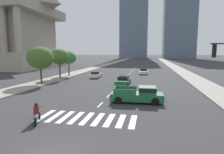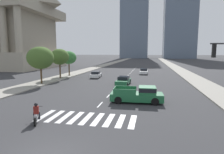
% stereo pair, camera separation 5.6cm
% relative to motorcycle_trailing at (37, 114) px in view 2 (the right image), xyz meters
% --- Properties ---
extents(sidewalk_east, '(4.00, 260.00, 0.15)m').
position_rel_motorcycle_trailing_xyz_m(sidewalk_east, '(16.64, 25.59, -0.51)').
color(sidewalk_east, gray).
rests_on(sidewalk_east, ground).
extents(sidewalk_west, '(4.00, 260.00, 0.15)m').
position_rel_motorcycle_trailing_xyz_m(sidewalk_west, '(-9.88, 25.59, -0.51)').
color(sidewalk_west, gray).
rests_on(sidewalk_west, ground).
extents(crosswalk_near, '(7.65, 2.89, 0.01)m').
position_rel_motorcycle_trailing_xyz_m(crosswalk_near, '(3.38, 1.49, -0.58)').
color(crosswalk_near, silver).
rests_on(crosswalk_near, ground).
extents(lane_divider_center, '(0.14, 50.00, 0.01)m').
position_rel_motorcycle_trailing_xyz_m(lane_divider_center, '(3.38, 29.49, -0.58)').
color(lane_divider_center, silver).
rests_on(lane_divider_center, ground).
extents(motorcycle_trailing, '(1.16, 2.06, 1.49)m').
position_rel_motorcycle_trailing_xyz_m(motorcycle_trailing, '(0.00, 0.00, 0.00)').
color(motorcycle_trailing, black).
rests_on(motorcycle_trailing, ground).
extents(pickup_truck, '(5.44, 2.29, 1.67)m').
position_rel_motorcycle_trailing_xyz_m(pickup_truck, '(7.13, 7.16, 0.23)').
color(pickup_truck, '#1E6038').
rests_on(pickup_truck, ground).
extents(sedan_white_0, '(2.10, 4.34, 1.30)m').
position_rel_motorcycle_trailing_xyz_m(sedan_white_0, '(-2.69, 24.86, 0.02)').
color(sedan_white_0, silver).
rests_on(sedan_white_0, ground).
extents(sedan_green_1, '(2.10, 4.35, 1.31)m').
position_rel_motorcycle_trailing_xyz_m(sedan_green_1, '(4.00, 17.66, 0.02)').
color(sedan_green_1, '#1E6038').
rests_on(sedan_green_1, ground).
extents(sedan_white_2, '(1.88, 4.36, 1.28)m').
position_rel_motorcycle_trailing_xyz_m(sedan_white_2, '(6.72, 33.46, 0.01)').
color(sedan_white_2, silver).
rests_on(sedan_white_2, ground).
extents(street_tree_nearest, '(4.20, 4.20, 5.92)m').
position_rel_motorcycle_trailing_xyz_m(street_tree_nearest, '(-9.08, 15.28, 3.70)').
color(street_tree_nearest, '#4C3823').
rests_on(street_tree_nearest, sidewalk_west).
extents(street_tree_second, '(3.60, 3.60, 5.70)m').
position_rel_motorcycle_trailing_xyz_m(street_tree_second, '(-9.08, 21.82, 3.72)').
color(street_tree_second, '#4C3823').
rests_on(street_tree_second, sidewalk_west).
extents(street_tree_third, '(3.27, 3.27, 5.28)m').
position_rel_motorcycle_trailing_xyz_m(street_tree_third, '(-9.08, 26.02, 3.44)').
color(street_tree_third, '#4C3823').
rests_on(street_tree_third, sidewalk_west).
extents(war_memorial, '(26.42, 26.42, 36.94)m').
position_rel_motorcycle_trailing_xyz_m(war_memorial, '(-37.03, 43.87, 18.48)').
color(war_memorial, '#A89E89').
rests_on(war_memorial, ground).
extents(office_tower_left_skyline, '(24.21, 25.58, 88.91)m').
position_rel_motorcycle_trailing_xyz_m(office_tower_left_skyline, '(-6.47, 166.34, 43.35)').
color(office_tower_left_skyline, slate).
rests_on(office_tower_left_skyline, ground).
extents(office_tower_center_skyline, '(25.92, 25.13, 96.36)m').
position_rel_motorcycle_trailing_xyz_m(office_tower_center_skyline, '(32.14, 164.00, 42.07)').
color(office_tower_center_skyline, slate).
rests_on(office_tower_center_skyline, ground).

